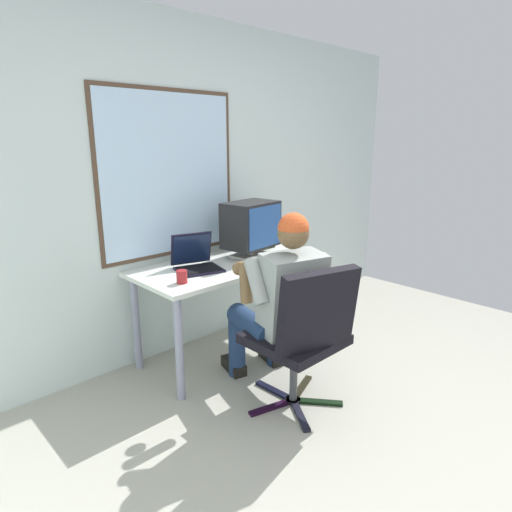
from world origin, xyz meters
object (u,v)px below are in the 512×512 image
Objects in this scene: crt_monitor at (251,225)px; desk_speaker at (269,238)px; office_chair at (305,330)px; wine_glass at (293,242)px; coffee_mug at (182,277)px; desk at (231,274)px; person_seated at (280,300)px; laptop at (196,260)px.

desk_speaker is at bearing 20.40° from crt_monitor.
office_chair is 1.07m from wine_glass.
desk_speaker reaches higher than wine_glass.
crt_monitor is 0.38m from desk_speaker.
office_chair is 11.26× the size of coffee_mug.
desk is 9.20× the size of desk_speaker.
person_seated reaches higher than laptop.
crt_monitor reaches higher than wine_glass.
desk is 0.58m from desk_speaker.
desk is 3.24× the size of crt_monitor.
wine_glass is at bearing -18.70° from desk.
laptop is 4.39× the size of coffee_mug.
desk_speaker is at bearing 48.91° from person_seated.
laptop is at bearing 95.62° from office_chair.
desk_speaker is (0.54, 0.13, 0.18)m from desk.
person_seated is at bearing -143.87° from wine_glass.
laptop is 0.33m from coffee_mug.
person_seated is (-0.14, -0.65, -0.00)m from desk.
coffee_mug is (-0.35, 0.75, 0.24)m from office_chair.
wine_glass is at bearing -33.00° from crt_monitor.
person_seated is at bearing 76.49° from office_chair.
desk_speaker is 1.90× the size of coffee_mug.
desk is 0.60m from coffee_mug.
person_seated is 3.31× the size of laptop.
person_seated is at bearing -102.21° from desk.
crt_monitor is at bearing 12.76° from coffee_mug.
desk is 0.66m from person_seated.
wine_glass is at bearing 36.13° from person_seated.
person_seated is at bearing -118.73° from crt_monitor.
wine_glass reaches higher than coffee_mug.
desk_speaker is (0.84, 0.09, 0.02)m from laptop.
wine_glass is 0.31m from desk_speaker.
office_chair is (-0.20, -0.91, -0.10)m from desk.
desk is 17.51× the size of coffee_mug.
coffee_mug is (-0.42, 0.49, 0.14)m from person_seated.
office_chair is 1.00m from laptop.
office_chair is 0.77× the size of person_seated.
desk is 0.41m from crt_monitor.
crt_monitor is 0.37m from wine_glass.
crt_monitor is at bearing -159.60° from desk_speaker.
crt_monitor is at bearing -3.31° from laptop.
wine_glass is 1.75× the size of coffee_mug.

